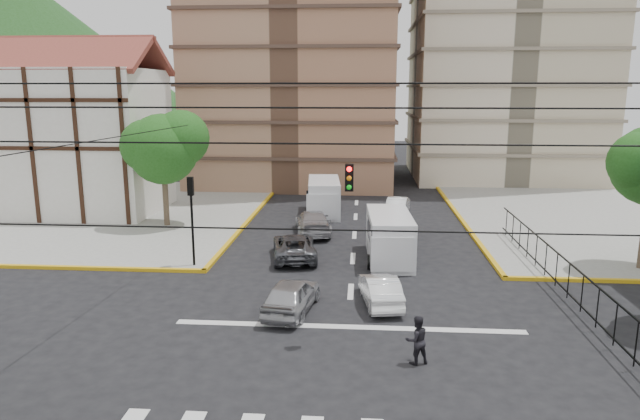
# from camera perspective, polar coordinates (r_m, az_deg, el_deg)

# --- Properties ---
(ground) EXTENTS (160.00, 160.00, 0.00)m
(ground) POSITION_cam_1_polar(r_m,az_deg,el_deg) (20.55, 2.77, -12.94)
(ground) COLOR black
(ground) RESTS_ON ground
(sidewalk_nw) EXTENTS (26.00, 26.00, 0.15)m
(sidewalk_nw) POSITION_cam_1_polar(r_m,az_deg,el_deg) (44.54, -23.10, -0.10)
(sidewalk_nw) COLOR gray
(sidewalk_nw) RESTS_ON ground
(stop_line) EXTENTS (13.00, 0.40, 0.01)m
(stop_line) POSITION_cam_1_polar(r_m,az_deg,el_deg) (21.64, 2.86, -11.59)
(stop_line) COLOR silver
(stop_line) RESTS_ON ground
(tudor_building) EXTENTS (10.80, 8.05, 12.23)m
(tudor_building) POSITION_cam_1_polar(r_m,az_deg,el_deg) (43.38, -22.48, 6.58)
(tudor_building) COLOR silver
(tudor_building) RESTS_ON ground
(distant_hill) EXTENTS (70.00, 70.00, 28.00)m
(distant_hill) POSITION_cam_1_polar(r_m,az_deg,el_deg) (104.68, -28.53, 13.50)
(distant_hill) COLOR #1E4517
(distant_hill) RESTS_ON ground
(park_fence) EXTENTS (0.10, 22.50, 1.66)m
(park_fence) POSITION_cam_1_polar(r_m,az_deg,el_deg) (26.14, 23.42, -8.38)
(park_fence) COLOR black
(park_fence) RESTS_ON ground
(tree_tudor) EXTENTS (5.39, 4.40, 7.43)m
(tree_tudor) POSITION_cam_1_polar(r_m,az_deg,el_deg) (36.94, -15.31, 6.22)
(tree_tudor) COLOR #473828
(tree_tudor) RESTS_ON ground
(traffic_light_nw) EXTENTS (0.28, 0.22, 4.40)m
(traffic_light_nw) POSITION_cam_1_polar(r_m,az_deg,el_deg) (28.23, -12.73, 0.36)
(traffic_light_nw) COLOR black
(traffic_light_nw) RESTS_ON ground
(traffic_light_hanging) EXTENTS (18.00, 9.12, 0.92)m
(traffic_light_hanging) POSITION_cam_1_polar(r_m,az_deg,el_deg) (16.83, 2.78, 2.56)
(traffic_light_hanging) COLOR black
(traffic_light_hanging) RESTS_ON ground
(van_right_lane) EXTENTS (2.35, 5.46, 2.42)m
(van_right_lane) POSITION_cam_1_polar(r_m,az_deg,el_deg) (29.30, 6.97, -2.90)
(van_right_lane) COLOR silver
(van_right_lane) RESTS_ON ground
(van_left_lane) EXTENTS (2.57, 5.60, 2.45)m
(van_left_lane) POSITION_cam_1_polar(r_m,az_deg,el_deg) (39.84, 0.36, 1.18)
(van_left_lane) COLOR silver
(van_left_lane) RESTS_ON ground
(car_silver_front_left) EXTENTS (2.23, 4.23, 1.37)m
(car_silver_front_left) POSITION_cam_1_polar(r_m,az_deg,el_deg) (22.78, -2.88, -8.50)
(car_silver_front_left) COLOR #A5A6AA
(car_silver_front_left) RESTS_ON ground
(car_white_front_right) EXTENTS (1.86, 3.92, 1.24)m
(car_white_front_right) POSITION_cam_1_polar(r_m,az_deg,el_deg) (23.66, 6.04, -7.93)
(car_white_front_right) COLOR white
(car_white_front_right) RESTS_ON ground
(car_grey_mid_left) EXTENTS (2.86, 4.94, 1.29)m
(car_grey_mid_left) POSITION_cam_1_polar(r_m,az_deg,el_deg) (29.73, -2.59, -3.66)
(car_grey_mid_left) COLOR #515258
(car_grey_mid_left) RESTS_ON ground
(car_silver_rear_left) EXTENTS (2.80, 5.20, 1.43)m
(car_silver_rear_left) POSITION_cam_1_polar(r_m,az_deg,el_deg) (34.76, -0.73, -1.22)
(car_silver_rear_left) COLOR #B0AFB4
(car_silver_rear_left) RESTS_ON ground
(car_darkgrey_mid_right) EXTENTS (2.09, 4.49, 1.49)m
(car_darkgrey_mid_right) POSITION_cam_1_polar(r_m,az_deg,el_deg) (34.88, 7.73, -1.24)
(car_darkgrey_mid_right) COLOR black
(car_darkgrey_mid_right) RESTS_ON ground
(car_white_rear_right) EXTENTS (2.02, 4.09, 1.29)m
(car_white_rear_right) POSITION_cam_1_polar(r_m,az_deg,el_deg) (40.51, 7.80, 0.47)
(car_white_rear_right) COLOR white
(car_white_rear_right) RESTS_ON ground
(pedestrian_crosswalk) EXTENTS (0.95, 0.85, 1.61)m
(pedestrian_crosswalk) POSITION_cam_1_polar(r_m,az_deg,el_deg) (18.94, 9.64, -12.68)
(pedestrian_crosswalk) COLOR black
(pedestrian_crosswalk) RESTS_ON ground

